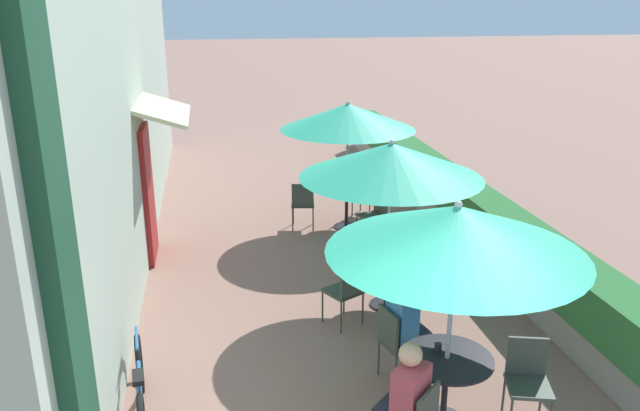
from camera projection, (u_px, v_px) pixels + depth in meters
cafe_facade_wall at (136, 121)px, 9.82m from camera, size 0.98×14.09×4.20m
planter_hedge at (447, 196)px, 11.24m from camera, size 0.60×13.09×1.01m
patio_table_near at (446, 373)px, 5.92m from camera, size 0.87×0.87×0.72m
patio_umbrella_near at (457, 230)px, 5.45m from camera, size 2.32×2.32×2.28m
cafe_chair_near_left at (396, 339)px, 6.57m from camera, size 0.49×0.49×0.87m
seated_patron_near_left at (406, 323)px, 6.56m from camera, size 0.47×0.41×1.25m
seated_patron_near_right at (404, 400)px, 5.30m from camera, size 0.51×0.51×1.25m
cafe_chair_near_back at (528, 376)px, 5.93m from camera, size 0.49×0.49×0.87m
coffee_cup_near at (438, 348)px, 5.94m from camera, size 0.07×0.07×0.09m
patio_table_mid at (387, 267)px, 8.22m from camera, size 0.87×0.87×0.72m
patio_umbrella_mid at (391, 160)px, 7.76m from camera, size 2.32×2.32×2.28m
cafe_chair_mid_left at (423, 254)px, 8.75m from camera, size 0.54×0.54×0.87m
cafe_chair_mid_right at (347, 288)px, 7.71m from camera, size 0.54×0.54×0.87m
coffee_cup_mid at (394, 254)px, 8.11m from camera, size 0.07×0.07×0.09m
patio_table_far at (347, 198)px, 11.05m from camera, size 0.87×0.87×0.72m
patio_umbrella_far at (348, 117)px, 10.58m from camera, size 2.32×2.32×2.28m
cafe_chair_far_left at (362, 188)px, 11.74m from camera, size 0.56×0.56×0.87m
cafe_chair_far_right at (303, 202)px, 10.98m from camera, size 0.46×0.46×0.87m
cafe_chair_far_back at (376, 212)px, 10.46m from camera, size 0.51×0.51×0.87m
bicycle_leaning at (141, 393)px, 5.99m from camera, size 0.26×1.70×0.71m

